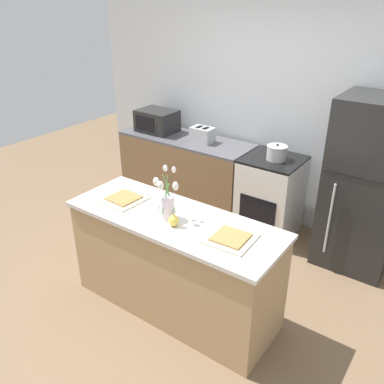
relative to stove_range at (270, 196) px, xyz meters
name	(u,v)px	position (x,y,z in m)	size (l,w,h in m)	color
ground_plane	(176,305)	(-0.10, -1.60, -0.45)	(10.00, 10.00, 0.00)	brown
back_wall	(285,107)	(-0.10, 0.40, 0.90)	(5.20, 0.08, 2.70)	silver
kitchen_island	(175,263)	(-0.10, -1.60, 0.00)	(1.80, 0.66, 0.89)	tan
back_counter	(186,172)	(-1.16, 0.00, 0.00)	(1.68, 0.60, 0.90)	brown
stove_range	(270,196)	(0.00, 0.00, 0.00)	(0.60, 0.61, 0.90)	silver
refrigerator	(365,186)	(0.95, 0.00, 0.39)	(0.68, 0.67, 1.68)	black
flower_vase	(167,202)	(-0.13, -1.64, 0.58)	(0.18, 0.18, 0.42)	silver
pear_figurine	(174,220)	(-0.02, -1.70, 0.49)	(0.08, 0.08, 0.13)	#E5CC4C
plate_setting_left	(124,199)	(-0.63, -1.61, 0.45)	(0.34, 0.34, 0.02)	beige
plate_setting_right	(231,238)	(0.43, -1.61, 0.45)	(0.34, 0.34, 0.02)	beige
toaster	(202,135)	(-0.92, 0.00, 0.54)	(0.28, 0.18, 0.17)	#B7BABC
cooking_pot	(277,153)	(0.03, -0.02, 0.53)	(0.21, 0.21, 0.18)	#B2B5B7
microwave	(157,121)	(-1.61, 0.00, 0.58)	(0.48, 0.37, 0.27)	black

